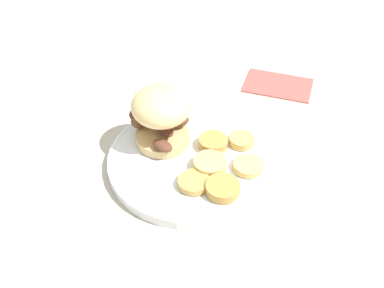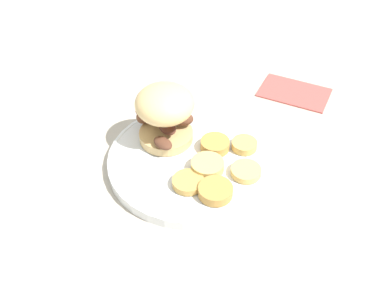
# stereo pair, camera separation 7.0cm
# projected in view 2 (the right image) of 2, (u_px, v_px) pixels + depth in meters

# --- Properties ---
(ground_plane) EXTENTS (4.00, 4.00, 0.00)m
(ground_plane) POSITION_uv_depth(u_px,v_px,m) (192.00, 164.00, 0.73)
(ground_plane) COLOR #B2A899
(dinner_plate) EXTENTS (0.27, 0.27, 0.02)m
(dinner_plate) POSITION_uv_depth(u_px,v_px,m) (192.00, 159.00, 0.73)
(dinner_plate) COLOR white
(dinner_plate) RESTS_ON ground_plane
(sandwich) EXTENTS (0.10, 0.11, 0.10)m
(sandwich) POSITION_uv_depth(u_px,v_px,m) (164.00, 112.00, 0.72)
(sandwich) COLOR tan
(sandwich) RESTS_ON dinner_plate
(potato_round_0) EXTENTS (0.04, 0.04, 0.01)m
(potato_round_0) POSITION_uv_depth(u_px,v_px,m) (244.00, 145.00, 0.73)
(potato_round_0) COLOR tan
(potato_round_0) RESTS_ON dinner_plate
(potato_round_1) EXTENTS (0.05, 0.05, 0.01)m
(potato_round_1) POSITION_uv_depth(u_px,v_px,m) (246.00, 171.00, 0.69)
(potato_round_1) COLOR #DBB766
(potato_round_1) RESTS_ON dinner_plate
(potato_round_2) EXTENTS (0.05, 0.05, 0.01)m
(potato_round_2) POSITION_uv_depth(u_px,v_px,m) (215.00, 191.00, 0.66)
(potato_round_2) COLOR #BC8942
(potato_round_2) RESTS_ON dinner_plate
(potato_round_3) EXTENTS (0.05, 0.05, 0.01)m
(potato_round_3) POSITION_uv_depth(u_px,v_px,m) (188.00, 182.00, 0.67)
(potato_round_3) COLOR tan
(potato_round_3) RESTS_ON dinner_plate
(potato_round_4) EXTENTS (0.05, 0.05, 0.02)m
(potato_round_4) POSITION_uv_depth(u_px,v_px,m) (207.00, 166.00, 0.69)
(potato_round_4) COLOR #DBB766
(potato_round_4) RESTS_ON dinner_plate
(potato_round_5) EXTENTS (0.05, 0.05, 0.02)m
(potato_round_5) POSITION_uv_depth(u_px,v_px,m) (215.00, 145.00, 0.73)
(potato_round_5) COLOR #BC8942
(potato_round_5) RESTS_ON dinner_plate
(napkin) EXTENTS (0.15, 0.13, 0.01)m
(napkin) POSITION_uv_depth(u_px,v_px,m) (294.00, 92.00, 0.88)
(napkin) COLOR #B24C47
(napkin) RESTS_ON ground_plane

